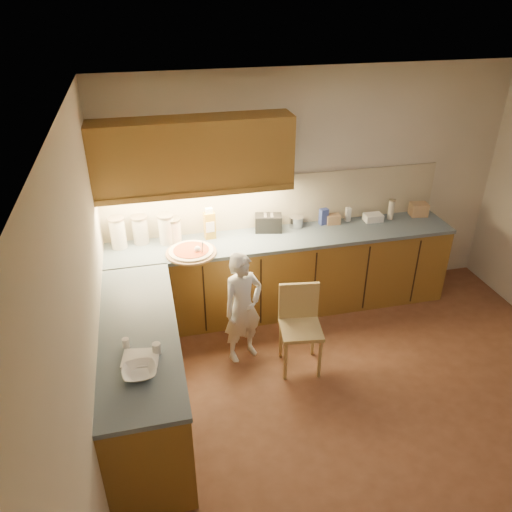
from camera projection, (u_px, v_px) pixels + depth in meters
name	position (u px, v px, depth m)	size (l,w,h in m)	color
room	(401.00, 241.00, 3.62)	(4.54, 4.50, 2.62)	brown
l_counter	(243.00, 301.00, 5.08)	(3.77, 2.62, 0.92)	olive
backsplash	(277.00, 201.00, 5.45)	(3.75, 0.02, 0.58)	#C2B596
upper_cabinets	(193.00, 155.00, 4.82)	(1.95, 0.36, 0.73)	olive
pizza_on_board	(191.00, 252.00, 5.00)	(0.51, 0.51, 0.21)	tan
child	(243.00, 308.00, 4.78)	(0.42, 0.28, 1.16)	silver
wooden_chair	(300.00, 321.00, 4.73)	(0.43, 0.43, 0.85)	tan
mixing_bowl	(139.00, 372.00, 3.46)	(0.24, 0.24, 0.06)	white
canister_a	(118.00, 233.00, 5.05)	(0.17, 0.17, 0.33)	white
canister_b	(140.00, 230.00, 5.15)	(0.17, 0.17, 0.30)	beige
canister_c	(167.00, 229.00, 5.13)	(0.17, 0.17, 0.32)	white
canister_d	(174.00, 230.00, 5.17)	(0.17, 0.17, 0.27)	white
oil_jug	(210.00, 224.00, 5.24)	(0.12, 0.09, 0.34)	#B48B24
toaster	(268.00, 223.00, 5.42)	(0.32, 0.22, 0.19)	black
steel_pot	(296.00, 222.00, 5.52)	(0.16, 0.16, 0.12)	silver
blue_box	(324.00, 217.00, 5.57)	(0.09, 0.06, 0.18)	#34449C
card_box_a	(333.00, 219.00, 5.60)	(0.15, 0.11, 0.11)	tan
white_bottle	(348.00, 214.00, 5.65)	(0.05, 0.05, 0.16)	silver
flat_pack	(373.00, 217.00, 5.67)	(0.20, 0.14, 0.08)	white
tall_jar	(391.00, 209.00, 5.68)	(0.08, 0.08, 0.24)	beige
card_box_b	(419.00, 209.00, 5.79)	(0.19, 0.15, 0.15)	tan
dough_cloth	(140.00, 358.00, 3.62)	(0.26, 0.21, 0.02)	white
spice_jar_a	(126.00, 343.00, 3.73)	(0.05, 0.05, 0.07)	silver
spice_jar_b	(157.00, 348.00, 3.66)	(0.06, 0.06, 0.09)	silver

